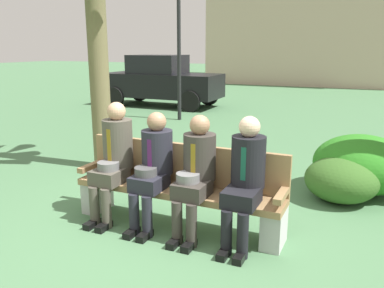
{
  "coord_description": "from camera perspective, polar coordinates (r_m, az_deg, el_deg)",
  "views": [
    {
      "loc": [
        1.94,
        -3.47,
        1.94
      ],
      "look_at": [
        0.1,
        0.57,
        0.85
      ],
      "focal_mm": 37.07,
      "sensor_mm": 36.0,
      "label": 1
    }
  ],
  "objects": [
    {
      "name": "parked_car_near",
      "position": [
        13.36,
        -4.45,
        9.05
      ],
      "size": [
        3.92,
        1.74,
        1.68
      ],
      "color": "black",
      "rests_on": "ground"
    },
    {
      "name": "shrub_mid_lawn",
      "position": [
        5.83,
        23.19,
        -2.68
      ],
      "size": [
        1.27,
        1.17,
        0.8
      ],
      "primitive_type": "ellipsoid",
      "color": "#2A791F",
      "rests_on": "ground"
    },
    {
      "name": "street_lamp",
      "position": [
        10.69,
        -1.9,
        14.87
      ],
      "size": [
        0.24,
        0.24,
        3.47
      ],
      "color": "black",
      "rests_on": "ground"
    },
    {
      "name": "seated_man_rightmost",
      "position": [
        3.91,
        7.67,
        -4.45
      ],
      "size": [
        0.34,
        0.72,
        1.29
      ],
      "color": "black",
      "rests_on": "ground"
    },
    {
      "name": "park_bench",
      "position": [
        4.4,
        -1.84,
        -6.2
      ],
      "size": [
        2.36,
        0.44,
        0.9
      ],
      "color": "#99754C",
      "rests_on": "ground"
    },
    {
      "name": "seated_man_leftmost",
      "position": [
        4.57,
        -11.2,
        -1.63
      ],
      "size": [
        0.34,
        0.72,
        1.34
      ],
      "color": "#4C473D",
      "rests_on": "ground"
    },
    {
      "name": "ground_plane",
      "position": [
        4.42,
        -4.36,
        -12.25
      ],
      "size": [
        80.0,
        80.0,
        0.0
      ],
      "primitive_type": "plane",
      "color": "#48734B"
    },
    {
      "name": "seated_man_centerright",
      "position": [
        4.09,
        0.53,
        -3.77
      ],
      "size": [
        0.34,
        0.72,
        1.27
      ],
      "color": "#38332D",
      "rests_on": "ground"
    },
    {
      "name": "shrub_near_bench",
      "position": [
        5.42,
        20.69,
        -4.86
      ],
      "size": [
        0.92,
        0.84,
        0.57
      ],
      "primitive_type": "ellipsoid",
      "color": "#345E23",
      "rests_on": "ground"
    },
    {
      "name": "seated_man_centerleft",
      "position": [
        4.31,
        -5.64,
        -2.94
      ],
      "size": [
        0.34,
        0.72,
        1.26
      ],
      "color": "#23232D",
      "rests_on": "ground"
    },
    {
      "name": "building_backdrop",
      "position": [
        24.74,
        19.39,
        18.61
      ],
      "size": [
        12.23,
        8.9,
        8.59
      ],
      "color": "#C8AB96",
      "rests_on": "ground"
    }
  ]
}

